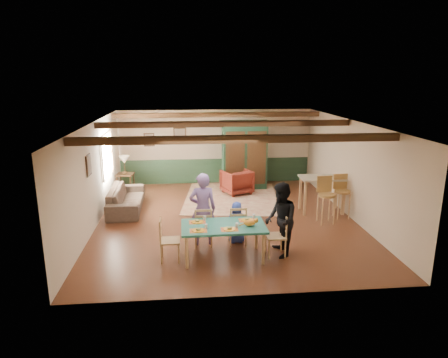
{
  "coord_description": "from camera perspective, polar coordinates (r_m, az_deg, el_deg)",
  "views": [
    {
      "loc": [
        -1.06,
        -10.44,
        3.89
      ],
      "look_at": [
        -0.07,
        0.04,
        1.15
      ],
      "focal_mm": 32.0,
      "sensor_mm": 36.0,
      "label": 1
    }
  ],
  "objects": [
    {
      "name": "floor",
      "position": [
        11.19,
        0.37,
        -5.76
      ],
      "size": [
        8.0,
        8.0,
        0.0
      ],
      "primitive_type": "plane",
      "color": "#462013",
      "rests_on": "ground"
    },
    {
      "name": "wall_back",
      "position": [
        14.7,
        -1.2,
        4.63
      ],
      "size": [
        7.0,
        0.02,
        2.7
      ],
      "primitive_type": "cube",
      "color": "beige",
      "rests_on": "floor"
    },
    {
      "name": "wall_left",
      "position": [
        11.02,
        -18.05,
        0.53
      ],
      "size": [
        0.02,
        8.0,
        2.7
      ],
      "primitive_type": "cube",
      "color": "beige",
      "rests_on": "floor"
    },
    {
      "name": "wall_right",
      "position": [
        11.67,
        17.74,
        1.31
      ],
      "size": [
        0.02,
        8.0,
        2.7
      ],
      "primitive_type": "cube",
      "color": "beige",
      "rests_on": "floor"
    },
    {
      "name": "ceiling",
      "position": [
        10.56,
        0.39,
        8.11
      ],
      "size": [
        7.0,
        8.0,
        0.02
      ],
      "primitive_type": "cube",
      "color": "silver",
      "rests_on": "wall_back"
    },
    {
      "name": "wainscot_back",
      "position": [
        14.86,
        -1.17,
        1.19
      ],
      "size": [
        6.95,
        0.03,
        0.9
      ],
      "primitive_type": "cube",
      "color": "#1E3823",
      "rests_on": "floor"
    },
    {
      "name": "ceiling_beam_front",
      "position": [
        8.31,
        2.0,
        5.72
      ],
      "size": [
        6.95,
        0.16,
        0.16
      ],
      "primitive_type": "cube",
      "color": "black",
      "rests_on": "ceiling"
    },
    {
      "name": "ceiling_beam_mid",
      "position": [
        10.97,
        0.18,
        7.88
      ],
      "size": [
        6.95,
        0.16,
        0.16
      ],
      "primitive_type": "cube",
      "color": "black",
      "rests_on": "ceiling"
    },
    {
      "name": "ceiling_beam_back",
      "position": [
        13.54,
        -0.91,
        9.15
      ],
      "size": [
        6.95,
        0.16,
        0.16
      ],
      "primitive_type": "cube",
      "color": "black",
      "rests_on": "ceiling"
    },
    {
      "name": "window_left",
      "position": [
        12.6,
        -16.37,
        3.28
      ],
      "size": [
        0.06,
        1.6,
        1.3
      ],
      "primitive_type": null,
      "color": "white",
      "rests_on": "wall_left"
    },
    {
      "name": "picture_left_wall",
      "position": [
        10.35,
        -18.75,
        1.87
      ],
      "size": [
        0.04,
        0.42,
        0.52
      ],
      "primitive_type": null,
      "color": "tan",
      "rests_on": "wall_left"
    },
    {
      "name": "picture_back_a",
      "position": [
        14.56,
        -6.34,
        6.24
      ],
      "size": [
        0.45,
        0.04,
        0.55
      ],
      "primitive_type": null,
      "color": "tan",
      "rests_on": "wall_back"
    },
    {
      "name": "picture_back_b",
      "position": [
        14.64,
        -10.65,
        5.53
      ],
      "size": [
        0.38,
        0.04,
        0.48
      ],
      "primitive_type": null,
      "color": "tan",
      "rests_on": "wall_back"
    },
    {
      "name": "dining_table",
      "position": [
        8.8,
        -0.08,
        -8.95
      ],
      "size": [
        1.82,
        1.03,
        0.75
      ],
      "primitive_type": null,
      "rotation": [
        0.0,
        0.0,
        0.01
      ],
      "color": "#206656",
      "rests_on": "floor"
    },
    {
      "name": "dining_chair_far_left",
      "position": [
        9.4,
        -3.0,
        -6.73
      ],
      "size": [
        0.43,
        0.45,
        0.96
      ],
      "primitive_type": null,
      "rotation": [
        0.0,
        0.0,
        3.15
      ],
      "color": "tan",
      "rests_on": "floor"
    },
    {
      "name": "dining_chair_far_right",
      "position": [
        9.47,
        1.9,
        -6.54
      ],
      "size": [
        0.43,
        0.45,
        0.96
      ],
      "primitive_type": null,
      "rotation": [
        0.0,
        0.0,
        3.15
      ],
      "color": "tan",
      "rests_on": "floor"
    },
    {
      "name": "dining_chair_end_left",
      "position": [
        8.72,
        -7.74,
        -8.58
      ],
      "size": [
        0.45,
        0.43,
        0.96
      ],
      "primitive_type": null,
      "rotation": [
        0.0,
        0.0,
        1.58
      ],
      "color": "tan",
      "rests_on": "floor"
    },
    {
      "name": "dining_chair_end_right",
      "position": [
        8.94,
        7.38,
        -7.97
      ],
      "size": [
        0.45,
        0.43,
        0.96
      ],
      "primitive_type": null,
      "rotation": [
        0.0,
        0.0,
        -1.56
      ],
      "color": "tan",
      "rests_on": "floor"
    },
    {
      "name": "person_man",
      "position": [
        9.34,
        -3.06,
        -4.32
      ],
      "size": [
        0.64,
        0.42,
        1.73
      ],
      "primitive_type": "imported",
      "rotation": [
        0.0,
        0.0,
        3.15
      ],
      "color": "#78599A",
      "rests_on": "floor"
    },
    {
      "name": "person_woman",
      "position": [
        8.84,
        8.1,
        -5.82
      ],
      "size": [
        0.64,
        0.81,
        1.66
      ],
      "primitive_type": "imported",
      "rotation": [
        0.0,
        0.0,
        -1.56
      ],
      "color": "black",
      "rests_on": "floor"
    },
    {
      "name": "person_child",
      "position": [
        9.53,
        1.83,
        -6.21
      ],
      "size": [
        0.5,
        0.33,
        1.01
      ],
      "primitive_type": "imported",
      "rotation": [
        0.0,
        0.0,
        3.15
      ],
      "color": "#2840A3",
      "rests_on": "floor"
    },
    {
      "name": "cat",
      "position": [
        8.6,
        3.68,
        -6.18
      ],
      "size": [
        0.36,
        0.15,
        0.18
      ],
      "primitive_type": null,
      "rotation": [
        0.0,
        0.0,
        0.01
      ],
      "color": "orange",
      "rests_on": "dining_table"
    },
    {
      "name": "place_setting_near_left",
      "position": [
        8.36,
        -3.69,
        -7.06
      ],
      "size": [
        0.41,
        0.31,
        0.11
      ],
      "primitive_type": null,
      "rotation": [
        0.0,
        0.0,
        0.01
      ],
      "color": "orange",
      "rests_on": "dining_table"
    },
    {
      "name": "place_setting_near_center",
      "position": [
        8.41,
        0.79,
        -6.9
      ],
      "size": [
        0.41,
        0.31,
        0.11
      ],
      "primitive_type": null,
      "rotation": [
        0.0,
        0.0,
        0.01
      ],
      "color": "orange",
      "rests_on": "dining_table"
    },
    {
      "name": "place_setting_far_left",
      "position": [
        8.83,
        -3.84,
        -5.86
      ],
      "size": [
        0.41,
        0.31,
        0.11
      ],
      "primitive_type": null,
      "rotation": [
        0.0,
        0.0,
        0.01
      ],
      "color": "orange",
      "rests_on": "dining_table"
    },
    {
      "name": "place_setting_far_right",
      "position": [
        8.94,
        3.3,
        -5.6
      ],
      "size": [
        0.41,
        0.31,
        0.11
      ],
      "primitive_type": null,
      "rotation": [
        0.0,
        0.0,
        0.01
      ],
      "color": "orange",
      "rests_on": "dining_table"
    },
    {
      "name": "area_rug",
      "position": [
        13.08,
        1.06,
        -2.69
      ],
      "size": [
        3.36,
        3.84,
        0.01
      ],
      "primitive_type": "cube",
      "rotation": [
        0.0,
        0.0,
        -0.12
      ],
      "color": "beige",
      "rests_on": "floor"
    },
    {
      "name": "armoire",
      "position": [
        13.98,
        2.93,
        3.43
      ],
      "size": [
        1.71,
        0.72,
        2.38
      ],
      "primitive_type": "cube",
      "rotation": [
        0.0,
        0.0,
        0.03
      ],
      "color": "#143220",
      "rests_on": "floor"
    },
    {
      "name": "armchair",
      "position": [
        13.48,
        1.83,
        -0.39
      ],
      "size": [
        1.15,
        1.16,
        0.82
      ],
      "primitive_type": "imported",
      "rotation": [
        0.0,
        0.0,
        -2.75
      ],
      "color": "#4B120F",
      "rests_on": "floor"
    },
    {
      "name": "sofa",
      "position": [
        12.23,
        -13.78,
        -2.74
      ],
      "size": [
        0.95,
        2.34,
        0.68
      ],
      "primitive_type": "imported",
      "rotation": [
        0.0,
        0.0,
        1.59
      ],
      "color": "#413328",
      "rests_on": "floor"
    },
    {
      "name": "end_table",
      "position": [
        13.97,
        -13.86,
        -0.59
      ],
      "size": [
        0.61,
        0.61,
        0.67
      ],
      "primitive_type": null,
      "rotation": [
        0.0,
        0.0,
        -0.13
      ],
      "color": "black",
      "rests_on": "floor"
    },
    {
      "name": "table_lamp",
      "position": [
        13.82,
        -14.02,
        1.99
      ],
      "size": [
        0.38,
        0.38,
        0.62
      ],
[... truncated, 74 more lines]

